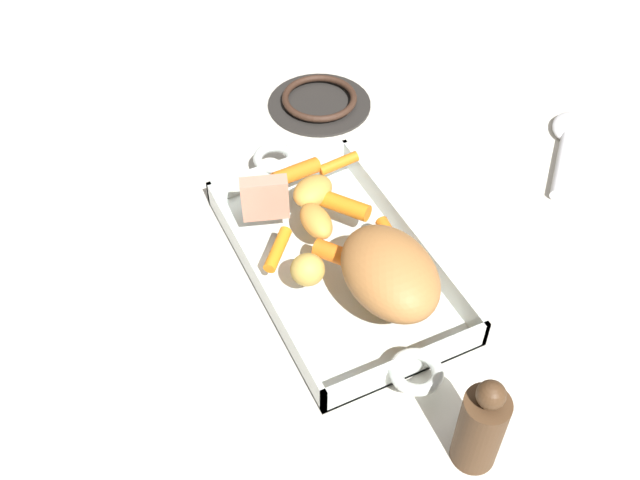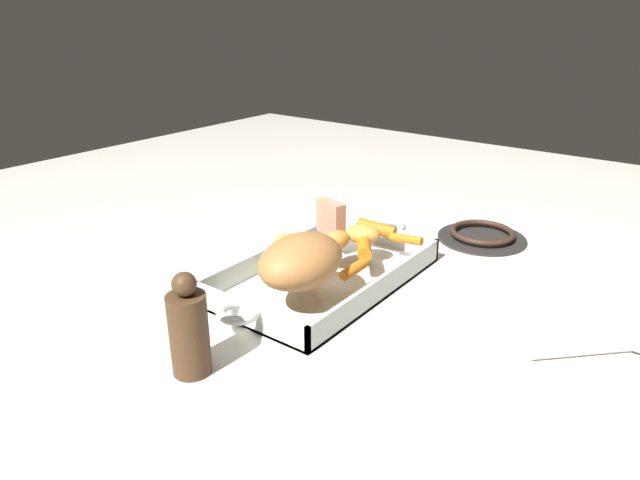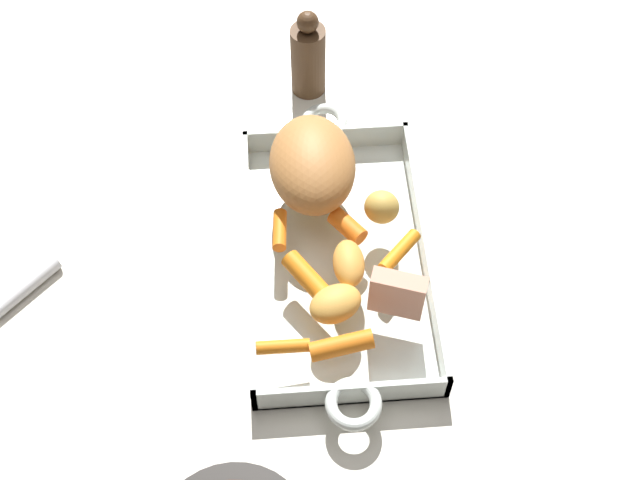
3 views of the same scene
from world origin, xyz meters
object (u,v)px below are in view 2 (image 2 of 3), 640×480
(potato_corner, at_px, (286,246))
(potato_halved, at_px, (336,241))
(baby_carrot_short, at_px, (364,247))
(baby_carrot_center_right, at_px, (314,253))
(pork_roast, at_px, (301,261))
(baby_carrot_northwest, at_px, (300,240))
(roasting_dish, at_px, (326,275))
(pepper_mill, at_px, (189,330))
(potato_near_roast, at_px, (363,234))
(baby_carrot_long, at_px, (406,239))
(roast_slice_thick, at_px, (331,218))
(stove_burner_rear, at_px, (482,235))
(serving_spoon, at_px, (621,345))
(baby_carrot_southwest, at_px, (376,228))
(baby_carrot_southeast, at_px, (354,269))

(potato_corner, relative_size, potato_halved, 0.67)
(baby_carrot_short, relative_size, baby_carrot_center_right, 1.53)
(pork_roast, relative_size, baby_carrot_center_right, 3.16)
(baby_carrot_center_right, height_order, baby_carrot_northwest, baby_carrot_center_right)
(roasting_dish, bearing_deg, pepper_mill, 2.86)
(baby_carrot_short, xyz_separation_m, pepper_mill, (0.35, -0.02, 0.01))
(roasting_dish, height_order, pork_roast, pork_roast)
(roasting_dish, bearing_deg, potato_near_roast, 173.53)
(baby_carrot_short, height_order, potato_corner, potato_corner)
(baby_carrot_northwest, bearing_deg, baby_carrot_long, 128.71)
(roast_slice_thick, xyz_separation_m, potato_near_roast, (0.00, 0.07, -0.01))
(roast_slice_thick, distance_m, baby_carrot_long, 0.14)
(roasting_dish, bearing_deg, stove_burner_rear, 157.88)
(roasting_dish, distance_m, roast_slice_thick, 0.12)
(pork_roast, relative_size, potato_halved, 2.35)
(pork_roast, distance_m, pepper_mill, 0.21)
(baby_carrot_center_right, xyz_separation_m, baby_carrot_long, (-0.15, 0.08, -0.00))
(roast_slice_thick, relative_size, potato_halved, 0.98)
(potato_halved, xyz_separation_m, pepper_mill, (0.34, 0.02, 0.00))
(potato_near_roast, relative_size, pepper_mill, 0.45)
(pork_roast, relative_size, roast_slice_thick, 2.40)
(baby_carrot_long, height_order, pepper_mill, pepper_mill)
(roasting_dish, relative_size, potato_halved, 7.40)
(pork_roast, relative_size, serving_spoon, 0.87)
(baby_carrot_long, distance_m, potato_halved, 0.13)
(baby_carrot_center_right, relative_size, stove_burner_rear, 0.28)
(baby_carrot_short, distance_m, potato_corner, 0.13)
(potato_halved, xyz_separation_m, serving_spoon, (-0.03, 0.44, -0.05))
(baby_carrot_southwest, distance_m, serving_spoon, 0.43)
(roasting_dish, bearing_deg, baby_carrot_long, 152.24)
(baby_carrot_southeast, relative_size, baby_carrot_southwest, 0.78)
(roast_slice_thick, xyz_separation_m, serving_spoon, (0.02, 0.49, -0.06))
(baby_carrot_center_right, bearing_deg, pepper_mill, 5.67)
(serving_spoon, bearing_deg, baby_carrot_southeast, 148.29)
(roasting_dish, xyz_separation_m, pepper_mill, (0.30, 0.01, 0.05))
(roasting_dish, xyz_separation_m, stove_burner_rear, (-0.33, 0.13, -0.00))
(potato_corner, bearing_deg, potato_near_roast, 152.38)
(baby_carrot_northwest, bearing_deg, potato_halved, 105.84)
(baby_carrot_short, bearing_deg, potato_near_roast, -144.19)
(baby_carrot_short, relative_size, baby_carrot_southwest, 1.02)
(pepper_mill, bearing_deg, baby_carrot_southeast, 169.36)
(baby_carrot_northwest, bearing_deg, serving_spoon, 95.41)
(pork_roast, height_order, baby_carrot_short, pork_roast)
(stove_burner_rear, height_order, pepper_mill, pepper_mill)
(potato_halved, bearing_deg, pork_roast, 13.81)
(baby_carrot_southwest, bearing_deg, stove_burner_rear, 146.25)
(potato_corner, bearing_deg, baby_carrot_southeast, 97.31)
(roast_slice_thick, xyz_separation_m, baby_carrot_center_right, (0.11, 0.04, -0.02))
(baby_carrot_southwest, distance_m, potato_halved, 0.10)
(roast_slice_thick, bearing_deg, serving_spoon, 87.28)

